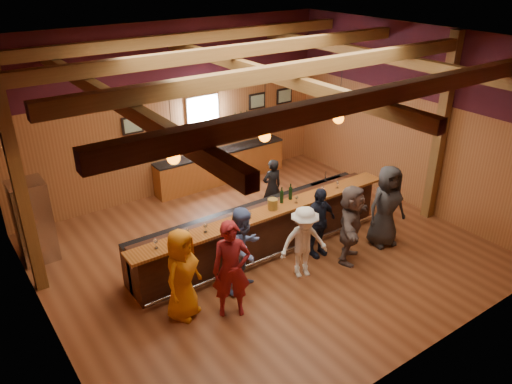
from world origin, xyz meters
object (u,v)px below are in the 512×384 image
Objects in this scene: bar_counter at (261,228)px; customer_orange at (182,274)px; customer_redvest at (231,270)px; customer_dark at (386,206)px; customer_brown at (351,224)px; customer_navy at (318,222)px; bottle_a at (282,197)px; customer_white at (304,242)px; back_bar_cabinet at (221,166)px; ice_bucket at (273,204)px; customer_denim at (244,249)px; bartender at (272,187)px; stainless_fridge at (33,221)px.

bar_counter is 3.60× the size of customer_orange.
customer_redvest is 1.00× the size of customer_dark.
customer_navy is at bearing 91.77° from customer_brown.
customer_redvest is at bearing 144.24° from customer_brown.
customer_dark is at bearing -31.42° from bottle_a.
back_bar_cabinet is at bearing 94.01° from customer_white.
customer_redvest is 1.18× the size of customer_navy.
customer_orange is 0.93× the size of customer_redvest.
customer_white is at bearing -102.33° from back_bar_cabinet.
customer_redvest is (-1.70, -1.48, 0.42)m from bar_counter.
customer_dark reaches higher than ice_bucket.
customer_redvest is 2.14m from ice_bucket.
ice_bucket is at bearing -13.77° from customer_orange.
customer_denim reaches higher than customer_brown.
customer_brown is 2.64m from bartender.
back_bar_cabinet is 2.52× the size of customer_navy.
customer_denim is 1.01× the size of customer_brown.
ice_bucket is (-2.32, 1.09, 0.28)m from customer_dark.
customer_denim is 1.39m from ice_bucket.
customer_denim reaches higher than back_bar_cabinet.
back_bar_cabinet is at bearing 54.70° from customer_brown.
bottle_a is (2.85, 0.82, 0.38)m from customer_orange.
customer_denim is 1.96m from customer_navy.
customer_denim is 1.13× the size of customer_white.
stainless_fridge reaches higher than customer_brown.
customer_white is (-1.07, -4.89, 0.30)m from back_bar_cabinet.
bartender is at bearing 24.91° from customer_denim.
customer_white is (0.12, -1.32, 0.26)m from bar_counter.
customer_navy is at bearing -45.88° from bar_counter.
bar_counter is 1.27m from customer_navy.
back_bar_cabinet is 5.83m from customer_redvest.
ice_bucket is (2.51, 0.70, 0.35)m from customer_orange.
back_bar_cabinet is 2.74× the size of bartender.
customer_denim is at bearing -27.44° from customer_orange.
bar_counter is 4.05× the size of customer_white.
customer_redvest is at bearing -61.25° from customer_orange.
customer_navy is (-0.32, -4.46, 0.32)m from back_bar_cabinet.
customer_navy is (3.30, 0.12, -0.08)m from customer_orange.
customer_redvest reaches higher than customer_brown.
bottle_a is at bearing -24.88° from bar_counter.
customer_dark reaches higher than bar_counter.
bartender is at bearing 80.60° from customer_navy.
bottle_a is at bearing 58.77° from customer_redvest.
customer_brown is at bearing 10.66° from customer_white.
customer_brown is at bearing -35.72° from customer_orange.
ice_bucket is at bearing 60.64° from customer_redvest.
customer_brown is 1.11m from customer_dark.
customer_navy is at bearing 85.29° from bartender.
customer_white is 2.74m from bartender.
customer_denim is 4.78× the size of bottle_a.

